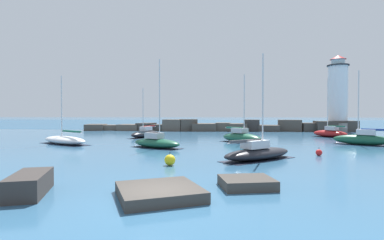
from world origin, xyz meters
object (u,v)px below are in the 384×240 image
(sailboat_moored_1, at_px, (330,133))
(sailboat_moored_2, at_px, (241,137))
(sailboat_moored_0, at_px, (65,140))
(mooring_buoy_far_side, at_px, (170,160))
(sailboat_moored_7, at_px, (363,139))
(lighthouse, at_px, (338,98))
(sailboat_moored_5, at_px, (156,142))
(mooring_buoy_orange_near, at_px, (319,153))
(sailboat_moored_6, at_px, (145,133))
(sailboat_moored_4, at_px, (258,153))

(sailboat_moored_1, distance_m, sailboat_moored_2, 18.07)
(sailboat_moored_0, bearing_deg, mooring_buoy_far_side, -41.05)
(sailboat_moored_2, bearing_deg, sailboat_moored_7, -5.87)
(lighthouse, relative_size, sailboat_moored_2, 1.84)
(sailboat_moored_5, height_order, sailboat_moored_7, sailboat_moored_5)
(mooring_buoy_orange_near, bearing_deg, sailboat_moored_6, 137.79)
(sailboat_moored_1, height_order, mooring_buoy_orange_near, sailboat_moored_1)
(lighthouse, distance_m, sailboat_moored_7, 30.19)
(sailboat_moored_1, relative_size, mooring_buoy_far_side, 9.48)
(sailboat_moored_2, height_order, sailboat_moored_5, sailboat_moored_5)
(sailboat_moored_4, relative_size, sailboat_moored_6, 1.12)
(sailboat_moored_1, bearing_deg, sailboat_moored_7, -91.56)
(lighthouse, relative_size, sailboat_moored_4, 1.86)
(lighthouse, bearing_deg, mooring_buoy_far_side, -121.77)
(sailboat_moored_0, height_order, sailboat_moored_1, sailboat_moored_1)
(lighthouse, xyz_separation_m, sailboat_moored_1, (-7.08, -16.49, -6.44))
(mooring_buoy_far_side, bearing_deg, lighthouse, 58.23)
(sailboat_moored_0, bearing_deg, sailboat_moored_2, 11.21)
(sailboat_moored_0, height_order, mooring_buoy_orange_near, sailboat_moored_0)
(lighthouse, distance_m, sailboat_moored_6, 41.90)
(sailboat_moored_0, xyz_separation_m, sailboat_moored_1, (36.32, 14.90, 0.16))
(sailboat_moored_5, height_order, sailboat_moored_6, sailboat_moored_5)
(sailboat_moored_6, bearing_deg, sailboat_moored_5, -70.47)
(sailboat_moored_7, bearing_deg, sailboat_moored_4, -136.78)
(sailboat_moored_0, distance_m, sailboat_moored_2, 22.11)
(sailboat_moored_7, bearing_deg, sailboat_moored_6, 162.94)
(sailboat_moored_1, xyz_separation_m, sailboat_moored_4, (-14.14, -25.05, -0.09))
(sailboat_moored_2, bearing_deg, sailboat_moored_5, -144.05)
(lighthouse, xyz_separation_m, sailboat_moored_7, (-7.41, -28.56, -6.39))
(sailboat_moored_1, distance_m, sailboat_moored_7, 12.08)
(sailboat_moored_5, relative_size, mooring_buoy_orange_near, 12.62)
(sailboat_moored_2, height_order, sailboat_moored_6, sailboat_moored_2)
(sailboat_moored_2, xyz_separation_m, sailboat_moored_4, (0.49, -14.45, -0.13))
(sailboat_moored_2, relative_size, sailboat_moored_7, 0.98)
(sailboat_moored_4, relative_size, mooring_buoy_orange_near, 11.36)
(sailboat_moored_4, distance_m, sailboat_moored_6, 26.66)
(sailboat_moored_2, distance_m, sailboat_moored_4, 14.46)
(mooring_buoy_orange_near, bearing_deg, sailboat_moored_1, 69.07)
(sailboat_moored_5, distance_m, sailboat_moored_7, 24.54)
(sailboat_moored_0, relative_size, sailboat_moored_1, 0.89)
(sailboat_moored_4, distance_m, sailboat_moored_7, 18.95)
(sailboat_moored_0, height_order, sailboat_moored_7, sailboat_moored_7)
(sailboat_moored_5, distance_m, mooring_buoy_far_side, 11.44)
(sailboat_moored_6, bearing_deg, sailboat_moored_2, -26.81)
(sailboat_moored_1, height_order, sailboat_moored_5, sailboat_moored_5)
(sailboat_moored_0, bearing_deg, sailboat_moored_4, -24.59)
(sailboat_moored_4, height_order, sailboat_moored_7, sailboat_moored_7)
(sailboat_moored_0, relative_size, mooring_buoy_far_side, 8.46)
(lighthouse, distance_m, mooring_buoy_orange_near, 42.17)
(sailboat_moored_7, bearing_deg, sailboat_moored_1, 88.44)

